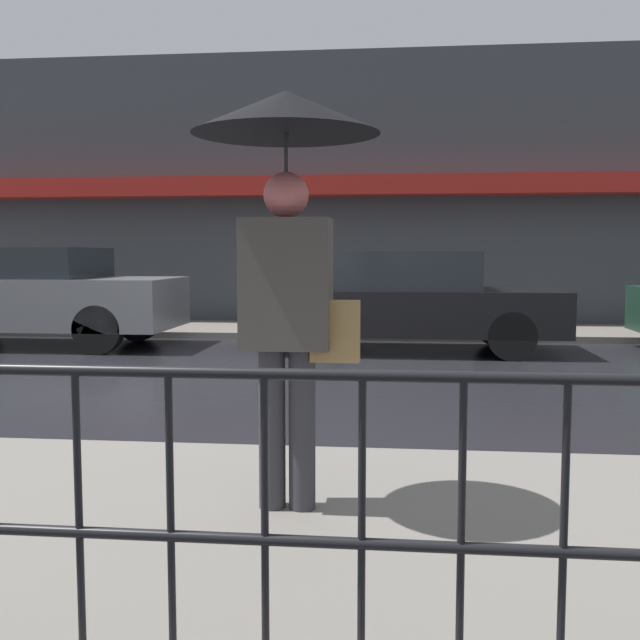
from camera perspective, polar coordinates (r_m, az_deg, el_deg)
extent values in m
plane|color=black|center=(8.56, -4.56, -4.21)|extent=(80.00, 80.00, 0.00)
cube|color=slate|center=(3.96, -18.31, -14.83)|extent=(28.00, 2.93, 0.10)
cube|color=slate|center=(13.00, -0.87, -0.77)|extent=(28.00, 2.15, 0.10)
cube|color=gold|center=(8.56, -4.56, -4.18)|extent=(25.20, 0.12, 0.01)
cube|color=#383D42|center=(14.20, -0.27, 9.78)|extent=(28.00, 0.30, 5.08)
cube|color=maroon|center=(13.78, -0.47, 10.17)|extent=(16.80, 0.55, 0.35)
cylinder|color=black|center=(2.51, -17.88, -14.14)|extent=(0.02, 0.02, 0.92)
cylinder|color=black|center=(2.41, -11.31, -14.81)|extent=(0.02, 0.02, 0.92)
cylinder|color=black|center=(2.35, -4.22, -15.31)|extent=(0.02, 0.02, 0.92)
cylinder|color=black|center=(2.32, 3.20, -15.59)|extent=(0.02, 0.02, 0.92)
cylinder|color=black|center=(2.32, 10.71, -15.63)|extent=(0.02, 0.02, 0.92)
cylinder|color=black|center=(2.36, 18.07, -15.42)|extent=(0.02, 0.02, 0.92)
cylinder|color=#333338|center=(3.79, -3.67, -8.24)|extent=(0.13, 0.13, 0.81)
cylinder|color=#333338|center=(3.77, -1.37, -8.31)|extent=(0.13, 0.13, 0.81)
cube|color=#47423D|center=(3.68, -2.57, 2.77)|extent=(0.44, 0.26, 0.64)
sphere|color=#CD6662|center=(3.69, -2.60, 9.49)|extent=(0.22, 0.22, 0.22)
cylinder|color=#262628|center=(3.68, -2.59, 8.40)|extent=(0.02, 0.02, 0.72)
cone|color=black|center=(3.74, -2.62, 15.52)|extent=(0.92, 0.92, 0.21)
cube|color=#9E7A47|center=(3.67, 1.17, -0.84)|extent=(0.24, 0.12, 0.30)
cube|color=slate|center=(11.93, -20.99, 1.27)|extent=(4.26, 1.79, 0.73)
cube|color=#1E2328|center=(11.99, -21.81, 4.07)|extent=(2.22, 1.65, 0.44)
cylinder|color=black|center=(12.15, -13.69, 0.04)|extent=(0.68, 0.22, 0.68)
cylinder|color=black|center=(10.69, -16.54, -0.70)|extent=(0.68, 0.22, 0.68)
cube|color=black|center=(10.63, 6.98, 0.72)|extent=(4.12, 1.79, 0.61)
cube|color=#1E2328|center=(10.60, 6.12, 3.80)|extent=(2.14, 1.65, 0.53)
cylinder|color=black|center=(11.52, 13.27, -0.33)|extent=(0.64, 0.22, 0.64)
cylinder|color=black|center=(9.98, 14.39, -1.18)|extent=(0.64, 0.22, 0.64)
cylinder|color=black|center=(11.49, 0.53, -0.21)|extent=(0.64, 0.22, 0.64)
cylinder|color=black|center=(9.93, -0.35, -1.05)|extent=(0.64, 0.22, 0.64)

